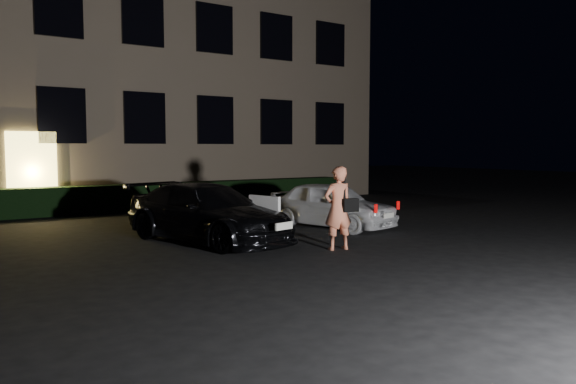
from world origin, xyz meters
TOP-DOWN VIEW (x-y plane):
  - ground at (0.00, 0.00)m, footprint 80.00×80.00m
  - building at (-0.00, 14.99)m, footprint 20.00×8.11m
  - hedge at (0.00, 10.50)m, footprint 15.00×0.70m
  - sedan at (-1.27, 3.70)m, footprint 2.71×4.57m
  - hatch at (2.25, 3.87)m, footprint 2.18×3.67m
  - man at (0.42, 1.36)m, footprint 0.69×0.49m

SIDE VIEW (x-z plane):
  - ground at x=0.00m, z-range 0.00..0.00m
  - hedge at x=0.00m, z-range 0.00..0.85m
  - hatch at x=2.25m, z-range 0.00..1.17m
  - sedan at x=-1.27m, z-range 0.00..1.24m
  - man at x=0.42m, z-range 0.00..1.66m
  - building at x=0.00m, z-range 0.00..12.00m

